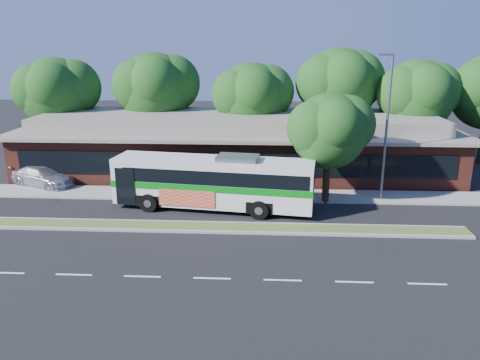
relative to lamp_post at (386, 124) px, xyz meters
The scene contains 13 objects.
ground 12.31m from the lamp_post, 147.90° to the right, with size 120.00×120.00×0.00m, color black.
median_strip 12.00m from the lamp_post, 150.55° to the right, with size 26.00×1.10×0.15m, color #4E5825.
sidewalk 10.73m from the lamp_post, behind, with size 44.00×2.60×0.12m, color gray.
plaza_building 12.17m from the lamp_post, 143.84° to the left, with size 33.20×11.20×4.45m.
lamp_post is the anchor object (origin of this frame).
tree_bg_a 25.84m from the lamp_post, 159.27° to the left, with size 6.47×5.80×8.63m.
tree_bg_b 19.10m from the lamp_post, 147.83° to the left, with size 6.69×6.00×9.00m.
tree_bg_c 12.27m from the lamp_post, 131.77° to the left, with size 6.24×5.60×8.26m.
tree_bg_d 10.32m from the lamp_post, 96.28° to the left, with size 6.91×6.20×9.37m.
tree_bg_e 10.38m from the lamp_post, 62.02° to the left, with size 6.47×5.80×8.50m.
transit_bus 11.05m from the lamp_post, 168.00° to the right, with size 12.18×4.18×3.36m.
sedan 23.31m from the lamp_post, behind, with size 1.99×4.89×1.42m, color silver.
sidewalk_tree 3.30m from the lamp_post, 169.67° to the right, with size 5.14×4.61×6.85m.
Camera 1 is at (2.17, -22.83, 9.57)m, focal length 35.00 mm.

